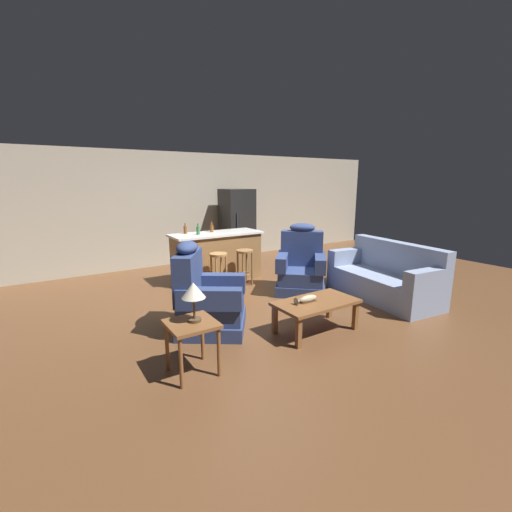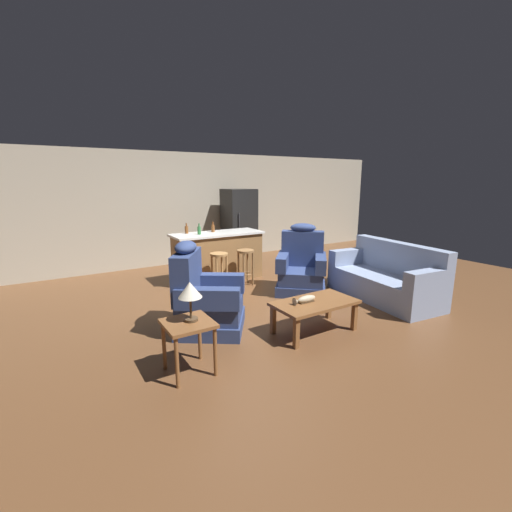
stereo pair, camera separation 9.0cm
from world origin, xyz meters
name	(u,v)px [view 1 (the left image)]	position (x,y,z in m)	size (l,w,h in m)	color
ground_plane	(253,298)	(0.00, 0.00, 0.00)	(12.00, 12.00, 0.00)	brown
back_wall	(182,209)	(0.00, 3.12, 1.30)	(12.00, 0.05, 2.60)	#A89E89
coffee_table	(316,305)	(-0.01, -1.56, 0.36)	(1.10, 0.60, 0.42)	brown
fish_figurine	(306,299)	(-0.16, -1.52, 0.46)	(0.34, 0.10, 0.10)	#4C3823
couch	(385,278)	(1.90, -1.19, 0.34)	(1.05, 1.98, 0.94)	#8493B2
recliner_near_lamp	(206,300)	(-1.20, -0.73, 0.42)	(1.17, 1.17, 1.20)	navy
recliner_near_island	(301,268)	(0.95, -0.12, 0.42)	(1.19, 1.19, 1.20)	navy
end_table	(192,331)	(-1.76, -1.62, 0.46)	(0.48, 0.48, 0.56)	brown
table_lamp	(193,292)	(-1.73, -1.62, 0.87)	(0.24, 0.24, 0.41)	#4C3823
kitchen_island	(217,256)	(0.00, 1.35, 0.48)	(1.80, 0.70, 0.95)	olive
bar_stool_left	(219,265)	(-0.28, 0.72, 0.47)	(0.32, 0.32, 0.68)	#A87A47
bar_stool_right	(245,261)	(0.27, 0.72, 0.47)	(0.32, 0.32, 0.68)	olive
refrigerator	(237,226)	(1.16, 2.55, 0.88)	(0.70, 0.69, 1.76)	black
bottle_tall_green	(212,228)	(-0.03, 1.48, 1.03)	(0.07, 0.07, 0.21)	brown
bottle_short_amber	(198,230)	(-0.39, 1.33, 1.03)	(0.07, 0.07, 0.21)	#2D6B38
bottle_wine_dark	(185,230)	(-0.55, 1.57, 1.03)	(0.07, 0.07, 0.20)	brown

